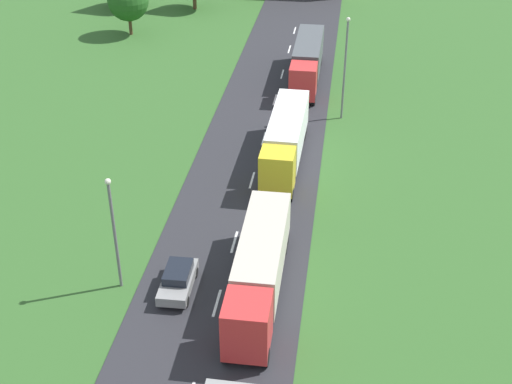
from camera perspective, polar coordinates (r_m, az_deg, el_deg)
road at (r=38.23m, az=-4.43°, el=-13.17°), size 10.00×140.00×0.06m
truck_second at (r=40.40m, az=0.26°, el=-6.23°), size 2.56×12.22×3.53m
truck_third at (r=53.90m, az=2.43°, el=4.42°), size 2.64×12.07×3.62m
truck_fourth at (r=68.97m, az=4.22°, el=10.73°), size 2.53×12.30×3.69m
car_third at (r=41.84m, az=-6.42°, el=-7.11°), size 1.85×4.01×1.48m
lamppost_second at (r=40.70m, az=-11.57°, el=-2.91°), size 0.36×0.36×7.53m
lamppost_third at (r=60.47m, az=7.31°, el=10.35°), size 0.36×0.36×9.11m
tree_birch at (r=82.46m, az=-10.45°, el=15.19°), size 4.65×4.65×6.29m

